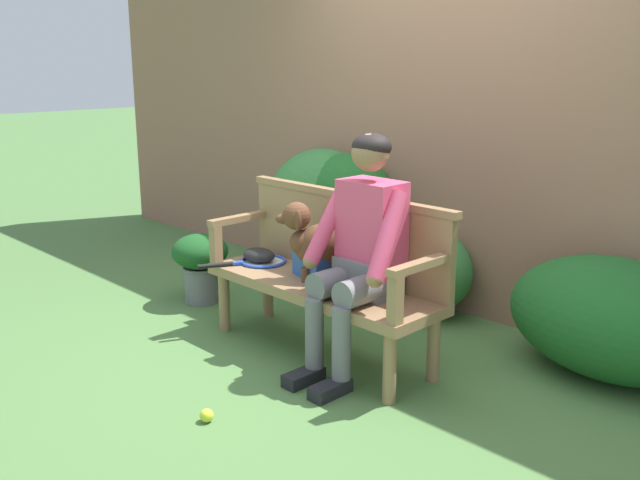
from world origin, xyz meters
TOP-DOWN VIEW (x-y plane):
  - ground_plane at (0.00, 0.00)m, footprint 40.00×40.00m
  - brick_garden_fence at (0.00, 1.33)m, footprint 8.00×0.30m
  - hedge_bush_far_right at (-0.95, 0.95)m, footprint 0.98×0.82m
  - hedge_bush_mid_left at (1.31, 0.92)m, footprint 1.16×0.78m
  - hedge_bush_far_left at (-0.06, 0.98)m, footprint 0.82×0.57m
  - hedge_bush_mid_right at (-0.72, 0.98)m, footprint 0.86×0.77m
  - garden_bench at (0.00, 0.00)m, footprint 1.52×0.48m
  - bench_backrest at (0.00, 0.21)m, footprint 1.56×0.06m
  - bench_armrest_left_end at (-0.72, -0.09)m, footprint 0.06×0.48m
  - bench_armrest_right_end at (0.72, -0.09)m, footprint 0.06×0.48m
  - person_seated at (0.32, -0.01)m, footprint 0.56×0.64m
  - dog_on_bench at (-0.06, 0.03)m, footprint 0.40×0.41m
  - tennis_racket at (-0.55, 0.00)m, footprint 0.38×0.58m
  - baseball_glove at (-0.56, 0.01)m, footprint 0.24×0.20m
  - sports_bag at (-0.08, 0.07)m, footprint 0.32×0.26m
  - tennis_ball at (0.20, -0.95)m, footprint 0.07×0.07m
  - potted_plant at (-1.24, 0.03)m, footprint 0.39×0.39m

SIDE VIEW (x-z plane):
  - ground_plane at x=0.00m, z-range 0.00..0.00m
  - tennis_ball at x=0.20m, z-range 0.00..0.07m
  - potted_plant at x=-1.24m, z-range 0.06..0.55m
  - hedge_bush_far_left at x=-0.06m, z-range 0.00..0.62m
  - hedge_bush_mid_left at x=1.31m, z-range 0.00..0.66m
  - garden_bench at x=0.00m, z-range 0.16..0.60m
  - tennis_racket at x=-0.55m, z-range 0.43..0.46m
  - baseball_glove at x=-0.56m, z-range 0.44..0.53m
  - sports_bag at x=-0.08m, z-range 0.44..0.58m
  - hedge_bush_mid_right at x=-0.72m, z-range 0.00..1.02m
  - hedge_bush_far_right at x=-0.95m, z-range 0.00..1.04m
  - bench_armrest_left_end at x=-0.72m, z-range 0.50..0.78m
  - bench_armrest_right_end at x=0.72m, z-range 0.50..0.78m
  - dog_on_bench at x=-0.06m, z-range 0.44..0.89m
  - bench_backrest at x=0.00m, z-range 0.44..0.94m
  - person_seated at x=0.32m, z-range 0.06..1.37m
  - brick_garden_fence at x=0.00m, z-range 0.00..2.71m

